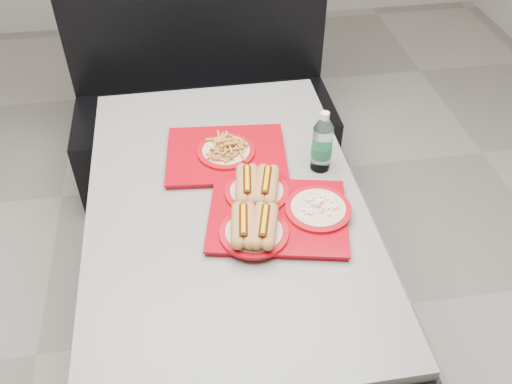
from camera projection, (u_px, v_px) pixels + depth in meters
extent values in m
plane|color=gray|center=(232.00, 328.00, 2.29)|extent=(6.00, 6.00, 0.00)
cylinder|color=black|center=(232.00, 325.00, 2.27)|extent=(0.52, 0.52, 0.05)
cylinder|color=black|center=(229.00, 271.00, 2.03)|extent=(0.11, 0.11, 0.66)
cube|color=black|center=(226.00, 209.00, 1.82)|extent=(0.92, 1.42, 0.01)
cube|color=gray|center=(226.00, 203.00, 1.80)|extent=(0.90, 1.40, 0.04)
cube|color=black|center=(207.00, 142.00, 2.88)|extent=(1.30, 0.55, 0.45)
cube|color=black|center=(196.00, 20.00, 2.67)|extent=(1.30, 0.10, 1.10)
cube|color=#97040F|center=(278.00, 218.00, 1.71)|extent=(0.48, 0.41, 0.02)
cube|color=#97040F|center=(278.00, 215.00, 1.70)|extent=(0.49, 0.42, 0.01)
cylinder|color=#A1050E|center=(254.00, 233.00, 1.63)|extent=(0.21, 0.21, 0.01)
cylinder|color=silver|center=(254.00, 231.00, 1.63)|extent=(0.17, 0.17, 0.00)
cylinder|color=#A1050E|center=(257.00, 192.00, 1.77)|extent=(0.21, 0.21, 0.01)
cylinder|color=silver|center=(257.00, 190.00, 1.76)|extent=(0.17, 0.17, 0.00)
cylinder|color=#A1050E|center=(318.00, 209.00, 1.71)|extent=(0.21, 0.21, 0.01)
cylinder|color=silver|center=(318.00, 208.00, 1.70)|extent=(0.17, 0.17, 0.00)
cube|color=#97040F|center=(226.00, 156.00, 1.94)|extent=(0.44, 0.36, 0.02)
cube|color=#97040F|center=(226.00, 153.00, 1.93)|extent=(0.45, 0.37, 0.01)
cylinder|color=#A1050E|center=(226.00, 151.00, 1.93)|extent=(0.21, 0.21, 0.01)
cylinder|color=silver|center=(226.00, 150.00, 1.92)|extent=(0.17, 0.17, 0.00)
cylinder|color=silver|center=(322.00, 148.00, 1.85)|extent=(0.07, 0.07, 0.17)
cylinder|color=#1B6D44|center=(321.00, 150.00, 1.86)|extent=(0.07, 0.07, 0.05)
cone|color=silver|center=(324.00, 123.00, 1.78)|extent=(0.07, 0.07, 0.04)
cylinder|color=silver|center=(325.00, 116.00, 1.76)|extent=(0.03, 0.03, 0.02)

